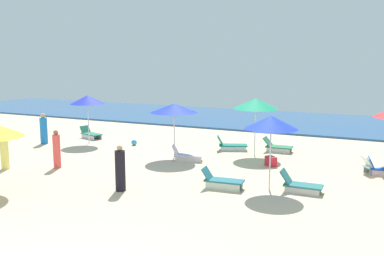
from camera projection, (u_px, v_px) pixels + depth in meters
ocean at (295, 122)px, 30.34m from camera, size 60.00×10.23×0.12m
umbrella_1 at (87, 100)px, 22.70m from camera, size 1.84×1.84×2.59m
lounge_chair_1_0 at (90, 134)px, 24.47m from camera, size 1.52×0.99×0.67m
umbrella_3 at (271, 122)px, 14.66m from camera, size 1.84×1.84×2.62m
lounge_chair_3_0 at (300, 185)px, 14.77m from camera, size 1.43×0.63×0.73m
lounge_chair_3_1 at (222, 181)px, 15.16m from camera, size 1.51×0.70×0.71m
lounge_chair_4_0 at (377, 166)px, 17.16m from camera, size 1.41×1.16×0.72m
lounge_chair_4_1 at (383, 168)px, 16.93m from camera, size 1.29×0.80×0.67m
umbrella_5 at (174, 108)px, 19.42m from camera, size 2.17×2.17×2.51m
lounge_chair_5_0 at (186, 155)px, 19.15m from camera, size 1.47×1.02×0.72m
umbrella_6 at (256, 104)px, 19.87m from camera, size 2.09×2.09×2.71m
lounge_chair_6_0 at (231, 145)px, 21.35m from camera, size 1.61×1.10×0.72m
lounge_chair_6_1 at (277, 146)px, 20.99m from camera, size 1.41×0.70×0.70m
beachgoer_1 at (4, 150)px, 17.69m from camera, size 0.46×0.46×1.68m
beachgoer_2 at (44, 130)px, 22.85m from camera, size 0.40×0.40×1.64m
beachgoer_3 at (57, 150)px, 17.90m from camera, size 0.32×0.32×1.61m
beachgoer_5 at (120, 170)px, 14.82m from camera, size 0.38×0.38×1.62m
beach_ball_0 at (134, 142)px, 22.55m from camera, size 0.30×0.30×0.30m
cooler_box_1 at (271, 161)px, 18.25m from camera, size 0.58×0.58×0.42m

